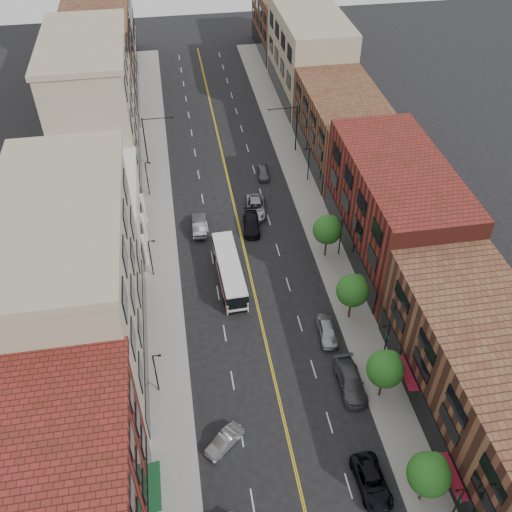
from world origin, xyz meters
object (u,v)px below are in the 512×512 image
car_parked_near (372,482)px  car_lane_a (251,224)px  car_parked_mid (350,381)px  car_parked_far (327,331)px  car_angle_b (224,441)px  car_lane_behind (199,225)px  car_lane_c (263,172)px  city_bus (229,270)px  car_lane_b (256,207)px

car_parked_near → car_lane_a: (-4.30, 34.93, 0.04)m
car_parked_mid → car_lane_a: bearing=102.5°
car_parked_mid → car_parked_far: size_ratio=1.25×
car_angle_b → car_lane_behind: 30.12m
car_parked_mid → car_lane_c: (-1.89, 36.60, -0.14)m
city_bus → car_parked_mid: 18.77m
car_parked_near → car_lane_a: bearing=94.8°
car_parked_far → car_parked_near: bearing=-87.6°
car_parked_near → car_lane_a: size_ratio=0.99×
city_bus → car_lane_behind: 10.11m
car_parked_near → car_lane_a: car_lane_a is taller
city_bus → car_lane_a: size_ratio=2.14×
car_angle_b → car_lane_b: bearing=125.4°
car_lane_b → car_lane_a: bearing=-100.8°
car_lane_a → car_angle_b: bearing=-96.4°
car_parked_mid → car_lane_c: 36.65m
car_lane_behind → car_lane_c: 14.55m
car_parked_near → car_lane_c: size_ratio=1.31×
car_parked_near → car_lane_c: (-0.79, 46.33, -0.05)m
car_angle_b → car_lane_a: (7.10, 29.29, 0.11)m
car_parked_near → car_lane_a: 35.19m
car_parked_far → car_lane_behind: size_ratio=0.90×
car_lane_b → city_bus: bearing=-104.9°
car_parked_near → car_lane_behind: 37.33m
car_lane_a → car_lane_c: car_lane_a is taller
car_parked_near → car_lane_behind: size_ratio=1.03×
car_parked_mid → car_lane_behind: car_lane_behind is taller
city_bus → car_lane_c: city_bus is taller
city_bus → car_lane_a: 9.80m
car_lane_behind → car_lane_c: size_ratio=1.27×
car_lane_c → car_angle_b: bearing=-100.5°
car_parked_far → car_lane_b: car_lane_b is taller
car_parked_far → car_lane_c: size_ratio=1.14×
car_lane_behind → car_lane_a: 6.53m
city_bus → car_angle_b: (-3.16, -20.36, -0.99)m
car_lane_a → car_lane_c: (3.51, 11.41, -0.08)m
car_angle_b → car_lane_b: 33.67m
city_bus → car_parked_near: (8.24, -26.00, -0.92)m
city_bus → car_lane_behind: bearing=102.7°
car_angle_b → city_bus: bearing=130.7°
car_parked_near → car_lane_b: 38.42m
car_parked_mid → car_lane_a: size_ratio=1.08×
car_parked_near → car_lane_b: (-3.20, 38.29, 0.05)m
car_angle_b → car_parked_far: car_parked_far is taller
car_parked_far → car_parked_mid: bearing=-80.9°
city_bus → car_lane_b: size_ratio=2.00×
car_lane_c → city_bus: bearing=-106.0°
car_parked_far → car_lane_b: bearing=104.0°
car_lane_a → car_lane_b: car_lane_b is taller
car_angle_b → car_lane_a: car_lane_a is taller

